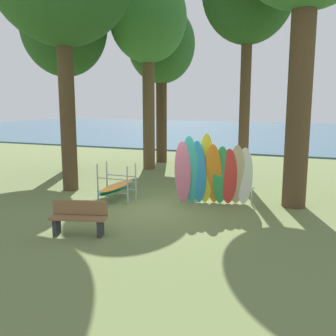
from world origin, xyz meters
name	(u,v)px	position (x,y,z in m)	size (l,w,h in m)	color
ground_plane	(157,210)	(0.00, 0.00, 0.00)	(80.00, 80.00, 0.00)	olive
lake_water	(272,132)	(0.00, 31.16, 0.05)	(80.00, 36.00, 0.10)	#38607A
tree_mid_behind	(64,28)	(-6.61, 4.91, 6.54)	(3.92, 3.92, 8.89)	#4C3823
tree_far_right_back	(148,21)	(-3.18, 6.61, 6.95)	(3.60, 3.60, 9.17)	brown
tree_deep_back	(161,46)	(-3.42, 8.83, 6.08)	(3.52, 3.52, 8.22)	#42301E
leaning_board_pile	(212,174)	(1.45, 1.12, 1.03)	(2.48, 1.21, 2.33)	pink
board_storage_rack	(117,187)	(-1.65, 0.53, 0.47)	(1.15, 2.13, 1.25)	#9EA0A5
park_bench	(79,217)	(-0.92, -2.76, 0.45)	(1.46, 0.76, 0.85)	#2D2D33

